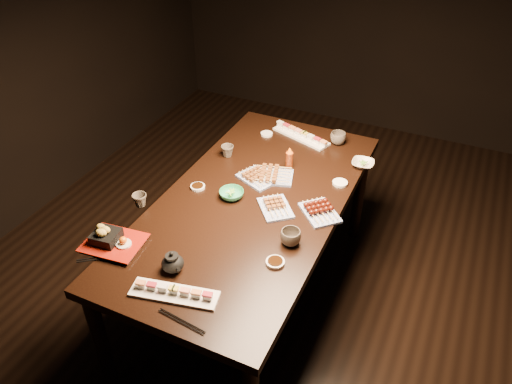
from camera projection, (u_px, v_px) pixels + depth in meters
ground at (276, 311)px, 2.96m from camera, size 5.00×5.00×0.00m
dining_table at (252, 253)px, 2.82m from camera, size 1.38×1.98×0.75m
sushi_platter_near at (174, 291)px, 2.06m from camera, size 0.39×0.18×0.05m
sushi_platter_far at (301, 134)px, 3.11m from camera, size 0.40×0.23×0.05m
yakitori_plate_center at (257, 175)px, 2.74m from camera, size 0.25×0.22×0.05m
yakitori_plate_right at (275, 205)px, 2.52m from camera, size 0.24×0.25×0.05m
yakitori_plate_left at (273, 174)px, 2.75m from camera, size 0.26×0.21×0.06m
tsukune_plate at (320, 210)px, 2.49m from camera, size 0.25×0.26×0.05m
edamame_bowl_green at (232, 194)px, 2.61m from camera, size 0.14×0.14×0.04m
edamame_bowl_cream at (363, 164)px, 2.85m from camera, size 0.13×0.13×0.03m
tempura_tray at (113, 238)px, 2.29m from camera, size 0.29×0.24×0.10m
teacup_near_left at (140, 200)px, 2.54m from camera, size 0.10×0.10×0.07m
teacup_mid_right at (291, 237)px, 2.30m from camera, size 0.13×0.13×0.08m
teacup_far_left at (227, 151)px, 2.93m from camera, size 0.10×0.10×0.07m
teacup_far_right at (338, 138)px, 3.04m from camera, size 0.13×0.13×0.07m
teapot at (172, 261)px, 2.16m from camera, size 0.16×0.16×0.10m
condiment_bottle at (289, 158)px, 2.81m from camera, size 0.05×0.05×0.13m
sauce_dish_west at (198, 187)px, 2.68m from camera, size 0.11×0.11×0.01m
sauce_dish_east at (340, 183)px, 2.71m from camera, size 0.09×0.09×0.01m
sauce_dish_se at (275, 262)px, 2.22m from camera, size 0.10×0.10×0.01m
sauce_dish_nw at (267, 134)px, 3.15m from camera, size 0.10×0.10×0.01m
chopsticks_near at (103, 258)px, 2.24m from camera, size 0.20×0.16×0.01m
chopsticks_se at (182, 321)px, 1.96m from camera, size 0.23×0.05×0.01m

